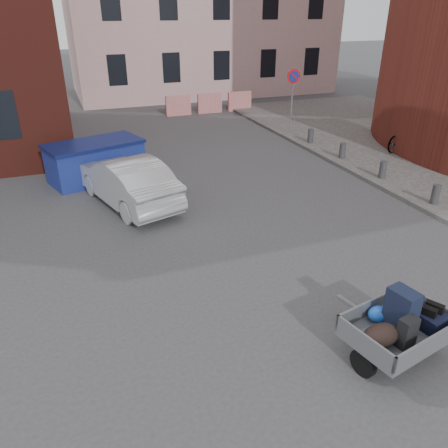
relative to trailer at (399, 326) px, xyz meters
name	(u,v)px	position (x,y,z in m)	size (l,w,h in m)	color
ground	(254,270)	(-1.01, 3.11, -0.61)	(120.00, 120.00, 0.00)	#38383A
no_parking_sign	(293,88)	(4.99, 12.59, 1.41)	(0.60, 0.09, 2.65)	gray
bollards	(383,170)	(4.99, 6.51, -0.21)	(0.22, 9.02, 0.55)	#3A3A3D
barriers	(210,103)	(3.19, 18.11, -0.11)	(4.70, 0.18, 1.00)	red
trailer	(399,326)	(0.00, 0.00, 0.00)	(1.79, 1.93, 1.20)	black
dumpster	(96,161)	(-3.48, 9.96, 0.01)	(3.24, 2.31, 1.22)	navy
silver_car	(127,180)	(-2.86, 7.66, 0.06)	(1.42, 4.07, 1.34)	#A7AAAF
bicycle	(402,137)	(7.72, 8.81, 0.01)	(0.66, 1.89, 0.99)	black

